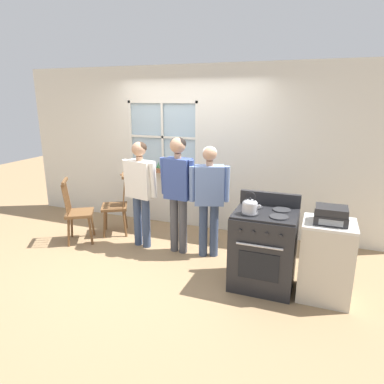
{
  "coord_description": "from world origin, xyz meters",
  "views": [
    {
      "loc": [
        2.04,
        -3.93,
        2.2
      ],
      "look_at": [
        0.51,
        0.08,
        1.0
      ],
      "focal_mm": 32.0,
      "sensor_mm": 36.0,
      "label": 1
    }
  ],
  "objects_px": {
    "person_adult_right": "(209,192)",
    "side_counter": "(326,260)",
    "chair_near_wall": "(78,213)",
    "handbag": "(129,184)",
    "person_elderly_left": "(140,184)",
    "person_teen_center": "(178,184)",
    "stereo": "(331,215)",
    "potted_plant": "(160,169)",
    "stove": "(264,248)",
    "kettle": "(250,206)",
    "chair_by_window": "(116,207)"
  },
  "relations": [
    {
      "from": "person_adult_right",
      "to": "side_counter",
      "type": "relative_size",
      "value": 1.74
    },
    {
      "from": "chair_near_wall",
      "to": "handbag",
      "type": "relative_size",
      "value": 3.26
    },
    {
      "from": "person_elderly_left",
      "to": "person_teen_center",
      "type": "xyz_separation_m",
      "value": [
        0.6,
        0.01,
        0.06
      ]
    },
    {
      "from": "side_counter",
      "to": "stereo",
      "type": "xyz_separation_m",
      "value": [
        0.0,
        -0.02,
        0.54
      ]
    },
    {
      "from": "person_teen_center",
      "to": "potted_plant",
      "type": "bearing_deg",
      "value": 132.38
    },
    {
      "from": "chair_near_wall",
      "to": "side_counter",
      "type": "xyz_separation_m",
      "value": [
        3.59,
        -0.3,
        -0.01
      ]
    },
    {
      "from": "chair_near_wall",
      "to": "potted_plant",
      "type": "relative_size",
      "value": 5.02
    },
    {
      "from": "side_counter",
      "to": "stereo",
      "type": "bearing_deg",
      "value": -90.0
    },
    {
      "from": "stove",
      "to": "stereo",
      "type": "relative_size",
      "value": 3.19
    },
    {
      "from": "kettle",
      "to": "person_teen_center",
      "type": "bearing_deg",
      "value": 151.37
    },
    {
      "from": "person_teen_center",
      "to": "person_adult_right",
      "type": "distance_m",
      "value": 0.46
    },
    {
      "from": "person_teen_center",
      "to": "stereo",
      "type": "height_order",
      "value": "person_teen_center"
    },
    {
      "from": "chair_near_wall",
      "to": "stereo",
      "type": "bearing_deg",
      "value": -127.36
    },
    {
      "from": "handbag",
      "to": "person_elderly_left",
      "type": "bearing_deg",
      "value": -42.75
    },
    {
      "from": "person_adult_right",
      "to": "stereo",
      "type": "relative_size",
      "value": 4.61
    },
    {
      "from": "chair_by_window",
      "to": "stove",
      "type": "xyz_separation_m",
      "value": [
        2.54,
        -0.77,
        0.01
      ]
    },
    {
      "from": "person_elderly_left",
      "to": "potted_plant",
      "type": "height_order",
      "value": "person_elderly_left"
    },
    {
      "from": "person_teen_center",
      "to": "kettle",
      "type": "distance_m",
      "value": 1.3
    },
    {
      "from": "person_adult_right",
      "to": "kettle",
      "type": "xyz_separation_m",
      "value": [
        0.69,
        -0.65,
        0.08
      ]
    },
    {
      "from": "person_elderly_left",
      "to": "handbag",
      "type": "relative_size",
      "value": 5.17
    },
    {
      "from": "person_teen_center",
      "to": "stove",
      "type": "bearing_deg",
      "value": -16.28
    },
    {
      "from": "chair_near_wall",
      "to": "stereo",
      "type": "distance_m",
      "value": 3.65
    },
    {
      "from": "chair_by_window",
      "to": "stove",
      "type": "relative_size",
      "value": 0.92
    },
    {
      "from": "person_adult_right",
      "to": "stove",
      "type": "xyz_separation_m",
      "value": [
        0.85,
        -0.52,
        -0.47
      ]
    },
    {
      "from": "side_counter",
      "to": "stereo",
      "type": "relative_size",
      "value": 2.65
    },
    {
      "from": "person_elderly_left",
      "to": "handbag",
      "type": "xyz_separation_m",
      "value": [
        -0.44,
        0.41,
        -0.14
      ]
    },
    {
      "from": "kettle",
      "to": "chair_by_window",
      "type": "bearing_deg",
      "value": 159.22
    },
    {
      "from": "stove",
      "to": "potted_plant",
      "type": "relative_size",
      "value": 5.43
    },
    {
      "from": "person_teen_center",
      "to": "stove",
      "type": "xyz_separation_m",
      "value": [
        1.3,
        -0.49,
        -0.55
      ]
    },
    {
      "from": "person_elderly_left",
      "to": "chair_by_window",
      "type": "bearing_deg",
      "value": 167.21
    },
    {
      "from": "person_teen_center",
      "to": "side_counter",
      "type": "distance_m",
      "value": 2.13
    },
    {
      "from": "person_elderly_left",
      "to": "side_counter",
      "type": "xyz_separation_m",
      "value": [
        2.59,
        -0.5,
        -0.52
      ]
    },
    {
      "from": "person_elderly_left",
      "to": "side_counter",
      "type": "bearing_deg",
      "value": 0.46
    },
    {
      "from": "chair_by_window",
      "to": "handbag",
      "type": "xyz_separation_m",
      "value": [
        0.2,
        0.12,
        0.37
      ]
    },
    {
      "from": "chair_near_wall",
      "to": "stove",
      "type": "bearing_deg",
      "value": -127.81
    },
    {
      "from": "chair_near_wall",
      "to": "side_counter",
      "type": "distance_m",
      "value": 3.61
    },
    {
      "from": "chair_near_wall",
      "to": "stove",
      "type": "height_order",
      "value": "stove"
    },
    {
      "from": "chair_near_wall",
      "to": "side_counter",
      "type": "bearing_deg",
      "value": -127.04
    },
    {
      "from": "potted_plant",
      "to": "chair_by_window",
      "type": "bearing_deg",
      "value": -123.57
    },
    {
      "from": "chair_near_wall",
      "to": "person_adult_right",
      "type": "xyz_separation_m",
      "value": [
        2.05,
        0.23,
        0.48
      ]
    },
    {
      "from": "handbag",
      "to": "chair_by_window",
      "type": "bearing_deg",
      "value": -149.97
    },
    {
      "from": "person_adult_right",
      "to": "potted_plant",
      "type": "relative_size",
      "value": 7.85
    },
    {
      "from": "person_adult_right",
      "to": "side_counter",
      "type": "xyz_separation_m",
      "value": [
        1.54,
        -0.54,
        -0.49
      ]
    },
    {
      "from": "person_teen_center",
      "to": "kettle",
      "type": "bearing_deg",
      "value": -24.25
    },
    {
      "from": "chair_near_wall",
      "to": "person_teen_center",
      "type": "distance_m",
      "value": 1.71
    },
    {
      "from": "person_adult_right",
      "to": "kettle",
      "type": "height_order",
      "value": "person_adult_right"
    },
    {
      "from": "chair_near_wall",
      "to": "kettle",
      "type": "xyz_separation_m",
      "value": [
        2.74,
        -0.42,
        0.56
      ]
    },
    {
      "from": "handbag",
      "to": "chair_near_wall",
      "type": "bearing_deg",
      "value": -133.22
    },
    {
      "from": "person_elderly_left",
      "to": "side_counter",
      "type": "height_order",
      "value": "person_elderly_left"
    },
    {
      "from": "person_adult_right",
      "to": "stereo",
      "type": "xyz_separation_m",
      "value": [
        1.54,
        -0.56,
        0.05
      ]
    }
  ]
}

